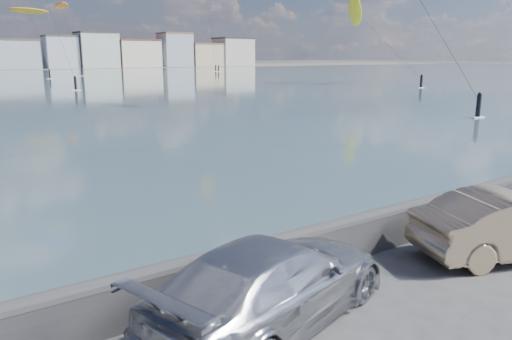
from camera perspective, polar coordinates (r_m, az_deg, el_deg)
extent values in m
cube|color=#28282B|center=(10.66, -0.48, -11.23)|extent=(400.00, 0.35, 0.90)
cylinder|color=#28282B|center=(10.48, -0.48, -8.98)|extent=(400.00, 0.36, 0.36)
cube|color=#9EA8B7|center=(193.84, -25.91, 11.75)|extent=(15.00, 12.00, 9.50)
cube|color=#4C423D|center=(193.90, -26.07, 13.23)|extent=(15.30, 12.24, 0.60)
cube|color=#B2B7C6|center=(196.91, -21.40, 12.37)|extent=(11.00, 9.00, 11.00)
cube|color=#4C423D|center=(197.01, -21.54, 14.05)|extent=(11.22, 9.18, 0.60)
cube|color=#B7C6BC|center=(200.38, -17.72, 12.85)|extent=(14.00, 11.00, 12.50)
cube|color=#383330|center=(200.53, -17.85, 14.72)|extent=(14.28, 11.22, 0.60)
cube|color=beige|center=(205.50, -13.47, 12.74)|extent=(16.00, 12.00, 10.00)
cube|color=brown|center=(205.57, -13.55, 14.22)|extent=(16.32, 12.24, 0.60)
cube|color=#9EA8B7|center=(212.08, -9.23, 13.33)|extent=(12.00, 10.00, 13.00)
cube|color=brown|center=(212.24, -9.29, 15.17)|extent=(12.24, 10.20, 0.60)
cube|color=beige|center=(218.24, -5.93, 12.89)|extent=(14.00, 11.00, 9.00)
cube|color=brown|center=(218.28, -5.96, 14.15)|extent=(14.28, 11.22, 0.60)
cube|color=beige|center=(225.57, -2.61, 13.26)|extent=(15.00, 12.00, 11.50)
cube|color=#2D2D33|center=(225.67, -2.63, 14.80)|extent=(15.30, 12.24, 0.60)
imported|color=#ADAFB5|center=(9.29, 1.86, -12.66)|extent=(5.95, 3.76, 1.61)
ellipsoid|color=orange|center=(133.23, -21.40, 17.08)|extent=(3.27, 9.67, 1.95)
cube|color=white|center=(124.69, -19.25, 10.13)|extent=(1.40, 0.42, 0.08)
cylinder|color=black|center=(124.66, -19.28, 10.55)|extent=(0.36, 0.36, 1.70)
sphere|color=black|center=(124.63, -19.31, 10.96)|extent=(0.28, 0.28, 0.28)
cylinder|color=black|center=(128.72, -20.37, 14.00)|extent=(1.29, 8.79, 14.90)
cube|color=white|center=(74.25, -19.88, 8.59)|extent=(1.40, 0.42, 0.08)
cylinder|color=black|center=(74.20, -19.94, 9.28)|extent=(0.36, 0.36, 1.70)
sphere|color=black|center=(74.15, -19.99, 9.97)|extent=(0.28, 0.28, 0.28)
cube|color=white|center=(43.02, 23.98, 5.55)|extent=(1.40, 0.42, 0.08)
cylinder|color=black|center=(42.93, 24.09, 6.73)|extent=(0.36, 0.36, 1.70)
sphere|color=black|center=(42.86, 24.20, 7.93)|extent=(0.28, 0.28, 0.28)
cube|color=white|center=(146.70, -4.30, 11.14)|extent=(1.40, 0.42, 0.08)
cylinder|color=black|center=(146.67, -4.31, 11.49)|extent=(0.36, 0.36, 1.70)
sphere|color=black|center=(146.65, -4.31, 11.84)|extent=(0.28, 0.28, 0.28)
cylinder|color=black|center=(153.27, -5.27, 18.47)|extent=(2.36, 12.40, 36.32)
cube|color=white|center=(149.15, -4.62, 11.17)|extent=(1.40, 0.42, 0.08)
cylinder|color=black|center=(149.13, -4.63, 11.51)|extent=(0.36, 0.36, 1.70)
sphere|color=black|center=(149.11, -4.64, 11.86)|extent=(0.28, 0.28, 0.28)
cylinder|color=black|center=(155.73, -5.53, 18.38)|extent=(2.52, 12.32, 36.35)
ellipsoid|color=#BF8C19|center=(124.19, -24.54, 16.23)|extent=(8.54, 3.89, 2.03)
cube|color=white|center=(111.83, -22.47, 9.62)|extent=(1.40, 0.42, 0.08)
cylinder|color=black|center=(111.80, -22.51, 10.08)|extent=(0.36, 0.36, 1.70)
sphere|color=black|center=(111.77, -22.55, 10.54)|extent=(0.28, 0.28, 0.28)
cylinder|color=black|center=(117.81, -23.57, 13.40)|extent=(0.43, 12.46, 12.88)
ellipsoid|color=yellow|center=(90.40, 11.25, 17.36)|extent=(6.97, 6.68, 5.69)
cube|color=white|center=(79.28, 18.32, 8.94)|extent=(1.40, 0.42, 0.08)
cylinder|color=black|center=(79.23, 18.37, 9.59)|extent=(0.36, 0.36, 1.70)
sphere|color=black|center=(79.19, 18.41, 10.23)|extent=(0.28, 0.28, 0.28)
cylinder|color=black|center=(84.47, 14.64, 13.88)|extent=(1.17, 15.40, 10.74)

